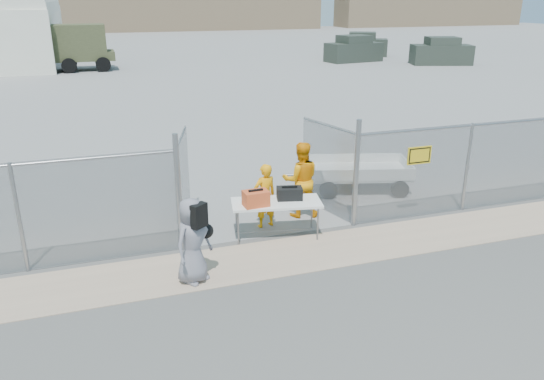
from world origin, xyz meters
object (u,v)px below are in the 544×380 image
object	(u,v)px
security_worker_right	(301,180)
utility_trailer	(359,174)
security_worker_left	(265,196)
folding_table	(276,219)
visitor	(193,241)

from	to	relation	value
security_worker_right	utility_trailer	world-z (taller)	security_worker_right
security_worker_left	folding_table	bearing A→B (deg)	84.87
folding_table	visitor	xyz separation A→B (m)	(-2.08, -1.37, 0.41)
folding_table	visitor	distance (m)	2.53
folding_table	utility_trailer	distance (m)	3.87
security_worker_left	visitor	distance (m)	2.81
security_worker_right	visitor	bearing A→B (deg)	49.49
folding_table	utility_trailer	xyz separation A→B (m)	(3.16, 2.23, 0.01)
folding_table	security_worker_right	bearing A→B (deg)	56.17
security_worker_right	visitor	world-z (taller)	security_worker_right
security_worker_left	utility_trailer	size ratio (longest dim) A/B	0.43
visitor	utility_trailer	world-z (taller)	visitor
utility_trailer	folding_table	bearing A→B (deg)	-129.03
utility_trailer	security_worker_right	bearing A→B (deg)	-134.19
folding_table	security_worker_left	world-z (taller)	security_worker_left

